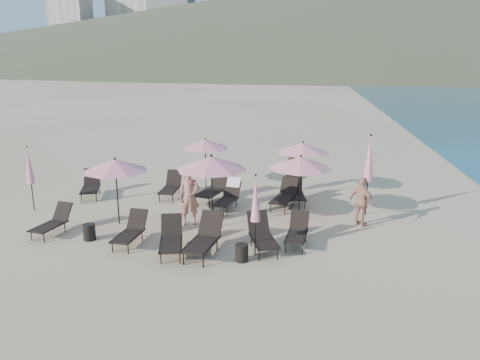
# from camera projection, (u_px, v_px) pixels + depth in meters

# --- Properties ---
(ground) EXTENTS (800.00, 800.00, 0.00)m
(ground) POSITION_uv_depth(u_px,v_px,m) (214.00, 247.00, 13.63)
(ground) COLOR #D6BA8C
(ground) RESTS_ON ground
(volcanic_headland) EXTENTS (690.00, 690.00, 55.00)m
(volcanic_headland) POSITION_uv_depth(u_px,v_px,m) (421.00, 19.00, 286.84)
(volcanic_headland) COLOR brown
(volcanic_headland) RESTS_ON ground
(hotel_skyline) EXTENTS (109.00, 82.00, 55.00)m
(hotel_skyline) POSITION_uv_depth(u_px,v_px,m) (146.00, 22.00, 279.13)
(hotel_skyline) COLOR beige
(hotel_skyline) RESTS_ON ground
(lounger_0) EXTENTS (0.85, 1.57, 0.85)m
(lounger_0) POSITION_uv_depth(u_px,v_px,m) (53.00, 221.00, 14.55)
(lounger_0) COLOR black
(lounger_0) RESTS_ON ground
(lounger_1) EXTENTS (0.70, 1.57, 0.88)m
(lounger_1) POSITION_uv_depth(u_px,v_px,m) (131.00, 231.00, 13.77)
(lounger_1) COLOR black
(lounger_1) RESTS_ON ground
(lounger_2) EXTENTS (0.98, 1.71, 0.93)m
(lounger_2) POSITION_uv_depth(u_px,v_px,m) (171.00, 238.00, 13.15)
(lounger_2) COLOR black
(lounger_2) RESTS_ON ground
(lounger_3) EXTENTS (0.94, 1.87, 1.03)m
(lounger_3) POSITION_uv_depth(u_px,v_px,m) (204.00, 238.00, 13.06)
(lounger_3) COLOR black
(lounger_3) RESTS_ON ground
(lounger_4) EXTENTS (1.11, 1.76, 0.95)m
(lounger_4) POSITION_uv_depth(u_px,v_px,m) (262.00, 235.00, 13.37)
(lounger_4) COLOR black
(lounger_4) RESTS_ON ground
(lounger_5) EXTENTS (0.72, 1.54, 0.85)m
(lounger_5) POSITION_uv_depth(u_px,v_px,m) (297.00, 231.00, 13.73)
(lounger_5) COLOR black
(lounger_5) RESTS_ON ground
(lounger_6) EXTENTS (1.14, 1.81, 0.98)m
(lounger_6) POSITION_uv_depth(u_px,v_px,m) (91.00, 185.00, 18.41)
(lounger_6) COLOR black
(lounger_6) RESTS_ON ground
(lounger_7) EXTENTS (0.65, 1.63, 0.93)m
(lounger_7) POSITION_uv_depth(u_px,v_px,m) (171.00, 186.00, 18.34)
(lounger_7) COLOR black
(lounger_7) RESTS_ON ground
(lounger_8) EXTENTS (1.22, 1.95, 1.05)m
(lounger_8) POSITION_uv_depth(u_px,v_px,m) (214.00, 188.00, 17.87)
(lounger_8) COLOR black
(lounger_8) RESTS_ON ground
(lounger_9) EXTENTS (0.90, 1.70, 1.01)m
(lounger_9) POSITION_uv_depth(u_px,v_px,m) (229.00, 195.00, 16.97)
(lounger_9) COLOR black
(lounger_9) RESTS_ON ground
(lounger_10) EXTENTS (0.85, 1.67, 0.92)m
(lounger_10) POSITION_uv_depth(u_px,v_px,m) (295.00, 192.00, 17.59)
(lounger_10) COLOR black
(lounger_10) RESTS_ON ground
(lounger_11) EXTENTS (1.05, 1.80, 0.97)m
(lounger_11) POSITION_uv_depth(u_px,v_px,m) (285.00, 195.00, 17.08)
(lounger_11) COLOR black
(lounger_11) RESTS_ON ground
(umbrella_open_0) EXTENTS (2.09, 2.09, 2.25)m
(umbrella_open_0) POSITION_uv_depth(u_px,v_px,m) (115.00, 165.00, 14.97)
(umbrella_open_0) COLOR black
(umbrella_open_0) RESTS_ON ground
(umbrella_open_1) EXTENTS (2.26, 2.26, 2.43)m
(umbrella_open_1) POSITION_uv_depth(u_px,v_px,m) (211.00, 163.00, 14.58)
(umbrella_open_1) COLOR black
(umbrella_open_1) RESTS_ON ground
(umbrella_open_2) EXTENTS (2.12, 2.12, 2.28)m
(umbrella_open_2) POSITION_uv_depth(u_px,v_px,m) (301.00, 163.00, 15.24)
(umbrella_open_2) COLOR black
(umbrella_open_2) RESTS_ON ground
(umbrella_open_3) EXTENTS (1.98, 1.98, 2.13)m
(umbrella_open_3) POSITION_uv_depth(u_px,v_px,m) (205.00, 144.00, 19.12)
(umbrella_open_3) COLOR black
(umbrella_open_3) RESTS_ON ground
(umbrella_open_4) EXTENTS (2.05, 2.05, 2.21)m
(umbrella_open_4) POSITION_uv_depth(u_px,v_px,m) (303.00, 148.00, 17.99)
(umbrella_open_4) COLOR black
(umbrella_open_4) RESTS_ON ground
(umbrella_closed_0) EXTENTS (0.27, 0.27, 2.34)m
(umbrella_closed_0) POSITION_uv_depth(u_px,v_px,m) (255.00, 199.00, 12.69)
(umbrella_closed_0) COLOR black
(umbrella_closed_0) RESTS_ON ground
(umbrella_closed_1) EXTENTS (0.33, 0.33, 2.85)m
(umbrella_closed_1) POSITION_uv_depth(u_px,v_px,m) (369.00, 159.00, 15.87)
(umbrella_closed_1) COLOR black
(umbrella_closed_1) RESTS_ON ground
(umbrella_closed_2) EXTENTS (0.28, 0.28, 2.36)m
(umbrella_closed_2) POSITION_uv_depth(u_px,v_px,m) (29.00, 166.00, 16.41)
(umbrella_closed_2) COLOR black
(umbrella_closed_2) RESTS_ON ground
(side_table_0) EXTENTS (0.37, 0.37, 0.49)m
(side_table_0) POSITION_uv_depth(u_px,v_px,m) (89.00, 232.00, 14.09)
(side_table_0) COLOR black
(side_table_0) RESTS_ON ground
(side_table_1) EXTENTS (0.36, 0.36, 0.48)m
(side_table_1) POSITION_uv_depth(u_px,v_px,m) (242.00, 253.00, 12.65)
(side_table_1) COLOR black
(side_table_1) RESTS_ON ground
(beachgoer_a) EXTENTS (0.78, 0.61, 1.89)m
(beachgoer_a) POSITION_uv_depth(u_px,v_px,m) (189.00, 197.00, 15.22)
(beachgoer_a) COLOR #A66A5A
(beachgoer_a) RESTS_ON ground
(beachgoer_b) EXTENTS (0.58, 0.74, 1.52)m
(beachgoer_b) POSITION_uv_depth(u_px,v_px,m) (290.00, 173.00, 19.05)
(beachgoer_b) COLOR #9E6251
(beachgoer_b) RESTS_ON ground
(beachgoer_c) EXTENTS (0.96, 0.97, 1.64)m
(beachgoer_c) POSITION_uv_depth(u_px,v_px,m) (362.00, 202.00, 15.11)
(beachgoer_c) COLOR tan
(beachgoer_c) RESTS_ON ground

